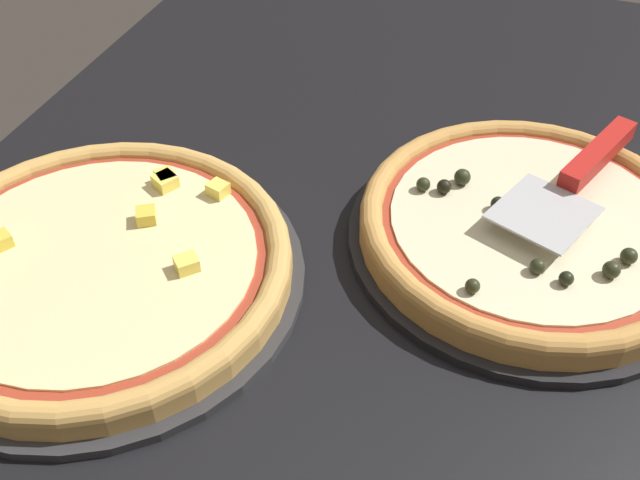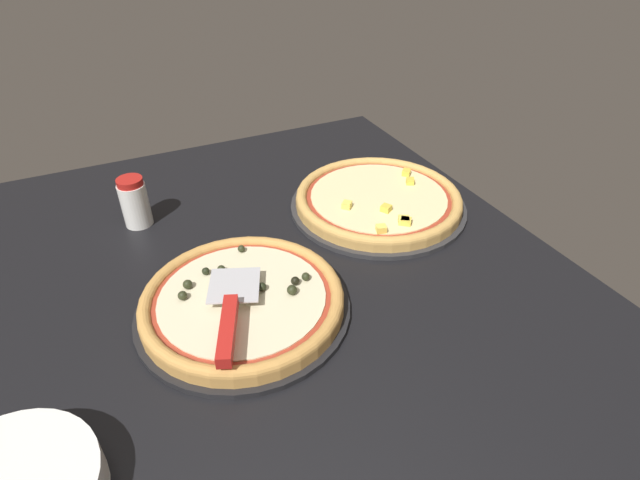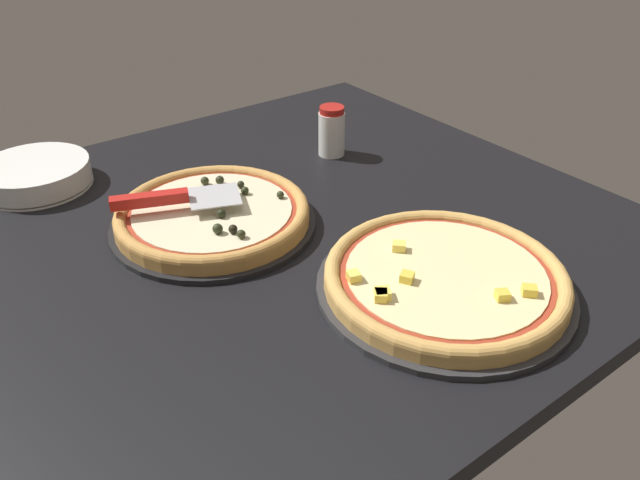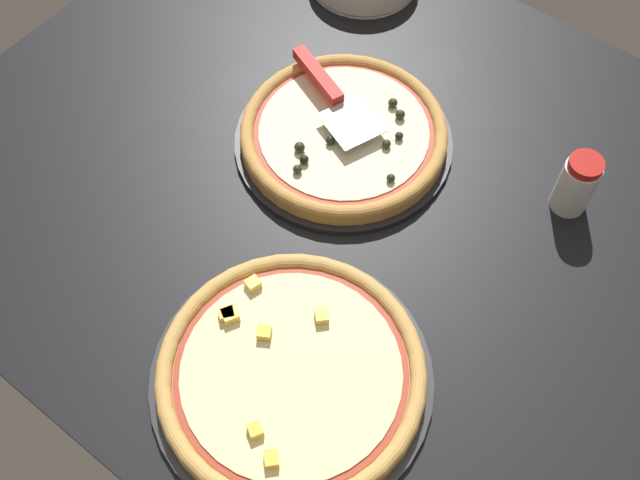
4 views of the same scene
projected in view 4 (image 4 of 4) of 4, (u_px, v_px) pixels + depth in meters
ground_plane at (335, 186)px, 123.46cm from camera, size 131.07×110.72×3.60cm
pizza_pan_front at (343, 141)px, 125.41cm from camera, size 36.57×36.57×1.00cm
pizza_front at (344, 133)px, 123.59cm from camera, size 34.38×34.38×4.18cm
pizza_pan_back at (292, 378)px, 103.62cm from camera, size 39.40×39.40×1.00cm
pizza_back at (291, 373)px, 101.92cm from camera, size 37.04×37.04×3.60cm
serving_spatula at (326, 86)px, 124.54cm from camera, size 22.51×13.18×2.00cm
parmesan_shaker at (576, 184)px, 114.86cm from camera, size 5.76×5.76×10.91cm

